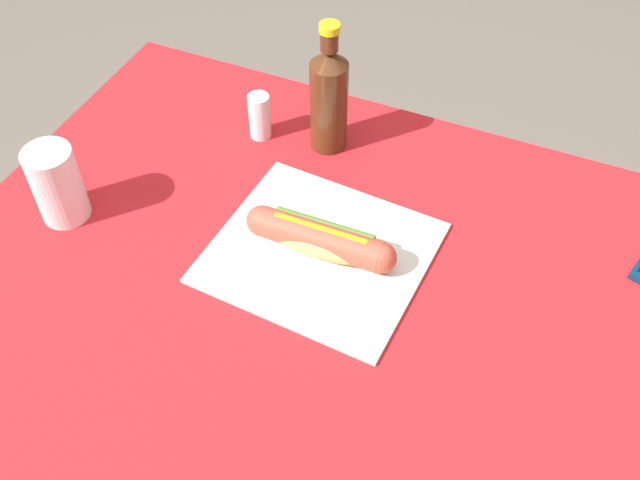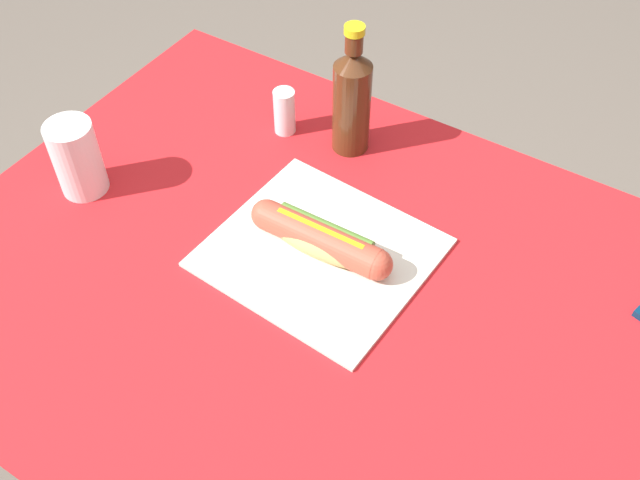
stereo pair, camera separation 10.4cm
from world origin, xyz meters
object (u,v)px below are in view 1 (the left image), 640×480
drinking_cup (57,184)px  soda_bottle (329,97)px  salt_shaker (259,116)px  hot_dog (320,239)px

drinking_cup → soda_bottle: bearing=45.6°
salt_shaker → hot_dog: bearing=-45.6°
soda_bottle → salt_shaker: bearing=-167.4°
drinking_cup → salt_shaker: (0.19, 0.28, -0.02)m
hot_dog → drinking_cup: 0.39m
soda_bottle → hot_dog: bearing=-69.6°
soda_bottle → drinking_cup: 0.43m
hot_dog → drinking_cup: (-0.38, -0.08, 0.03)m
hot_dog → soda_bottle: soda_bottle is taller
hot_dog → drinking_cup: size_ratio=1.85×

